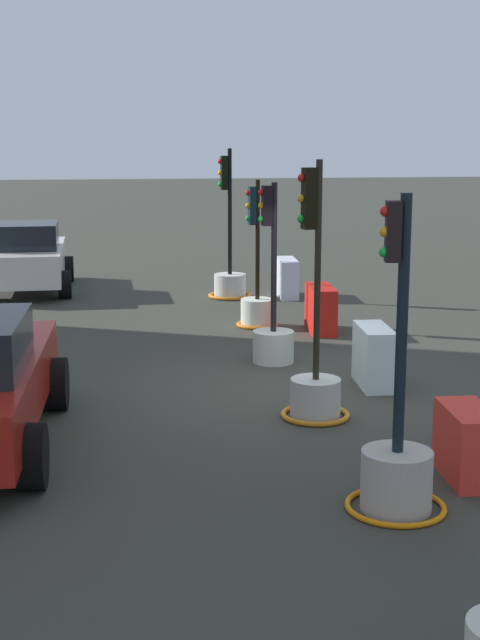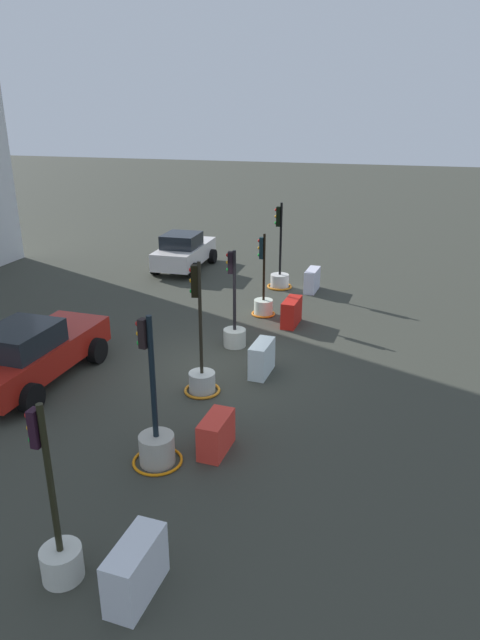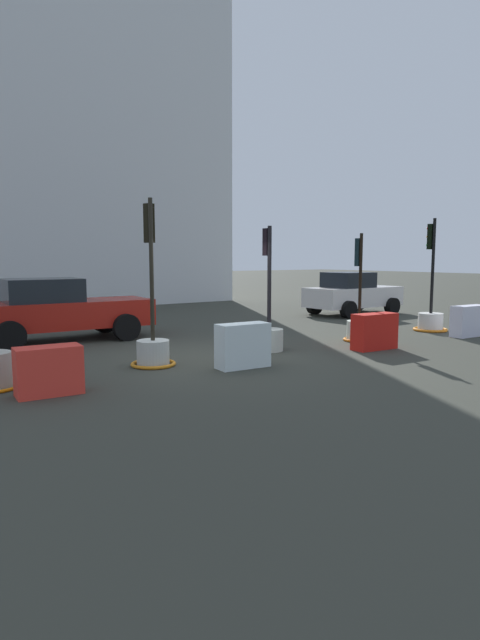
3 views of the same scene
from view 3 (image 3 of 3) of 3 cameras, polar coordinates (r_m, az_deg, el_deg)
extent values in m
plane|color=#35372E|center=(11.38, -3.10, -4.04)|extent=(120.00, 120.00, 0.00)
cylinder|color=beige|center=(10.60, -9.35, -3.53)|extent=(0.64, 0.64, 0.51)
cylinder|color=black|center=(10.44, -9.52, 5.33)|extent=(0.08, 0.08, 2.76)
cube|color=black|center=(10.57, -9.78, 10.24)|extent=(0.19, 0.18, 0.75)
sphere|color=red|center=(10.68, -9.93, 11.55)|extent=(0.10, 0.10, 0.10)
sphere|color=orange|center=(10.66, -9.90, 10.21)|extent=(0.10, 0.10, 0.10)
sphere|color=green|center=(10.65, -9.87, 8.87)|extent=(0.10, 0.10, 0.10)
torus|color=orange|center=(10.64, -9.33, -4.68)|extent=(0.89, 0.89, 0.07)
cylinder|color=beige|center=(12.15, 3.14, -2.15)|extent=(0.65, 0.65, 0.50)
cylinder|color=black|center=(12.01, 3.18, 4.55)|extent=(0.09, 0.09, 2.33)
cube|color=black|center=(12.11, 2.93, 8.39)|extent=(0.18, 0.16, 0.61)
sphere|color=red|center=(12.19, 2.74, 9.34)|extent=(0.10, 0.10, 0.10)
sphere|color=orange|center=(12.18, 2.73, 8.38)|extent=(0.10, 0.10, 0.10)
sphere|color=green|center=(12.18, 2.73, 7.42)|extent=(0.10, 0.10, 0.10)
cylinder|color=silver|center=(13.89, 12.70, -1.15)|extent=(0.62, 0.62, 0.52)
cylinder|color=black|center=(13.77, 12.85, 4.50)|extent=(0.08, 0.08, 2.22)
cube|color=black|center=(13.84, 12.65, 7.14)|extent=(0.17, 0.14, 0.70)
sphere|color=red|center=(13.90, 12.47, 8.10)|extent=(0.10, 0.10, 0.10)
sphere|color=orange|center=(13.90, 12.45, 7.14)|extent=(0.10, 0.10, 0.10)
sphere|color=green|center=(13.90, 12.42, 6.18)|extent=(0.10, 0.10, 0.10)
torus|color=orange|center=(13.92, 12.68, -2.07)|extent=(0.80, 0.80, 0.07)
cylinder|color=silver|center=(16.38, 19.85, -0.20)|extent=(0.70, 0.70, 0.52)
cylinder|color=black|center=(16.28, 20.08, 5.47)|extent=(0.09, 0.09, 2.73)
cube|color=black|center=(16.36, 19.89, 8.45)|extent=(0.18, 0.16, 0.73)
sphere|color=red|center=(16.43, 19.69, 9.29)|extent=(0.11, 0.11, 0.11)
sphere|color=orange|center=(16.42, 19.65, 8.45)|extent=(0.11, 0.11, 0.11)
sphere|color=green|center=(16.41, 19.62, 7.61)|extent=(0.11, 0.11, 0.11)
torus|color=orange|center=(16.41, 19.82, -0.96)|extent=(0.96, 0.96, 0.08)
cube|color=red|center=(8.77, -19.93, -5.16)|extent=(1.01, 0.52, 0.76)
cube|color=silver|center=(10.26, 0.32, -2.77)|extent=(1.07, 0.48, 0.86)
cube|color=red|center=(12.68, 14.30, -1.21)|extent=(1.14, 0.49, 0.84)
cube|color=silver|center=(15.61, 23.46, -0.09)|extent=(1.14, 0.46, 0.84)
cube|color=silver|center=(20.37, 12.15, 2.49)|extent=(3.88, 1.68, 0.71)
cube|color=black|center=(20.11, 11.60, 4.26)|extent=(1.61, 1.44, 0.56)
cylinder|color=black|center=(21.85, 12.56, 1.82)|extent=(0.62, 0.29, 0.62)
cylinder|color=black|center=(20.76, 16.09, 1.47)|extent=(0.62, 0.29, 0.62)
cylinder|color=black|center=(20.14, 8.04, 1.51)|extent=(0.62, 0.29, 0.62)
cylinder|color=black|center=(18.95, 11.62, 1.11)|extent=(0.62, 0.29, 0.62)
cube|color=#9D1A11|center=(14.28, -18.66, 0.60)|extent=(4.53, 1.77, 0.68)
cube|color=black|center=(14.12, -20.55, 3.03)|extent=(1.84, 1.49, 0.58)
cylinder|color=black|center=(15.53, -14.43, -0.05)|extent=(0.70, 0.30, 0.69)
cylinder|color=black|center=(13.90, -12.16, -0.77)|extent=(0.70, 0.30, 0.69)
cylinder|color=black|center=(13.19, -23.54, -1.58)|extent=(0.70, 0.30, 0.69)
cube|color=silver|center=(27.73, -19.10, 17.46)|extent=(14.11, 8.70, 14.90)
camera|label=1|loc=(13.77, -64.61, 9.04)|focal=51.82mm
camera|label=2|loc=(9.75, -91.21, 26.44)|focal=31.43mm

